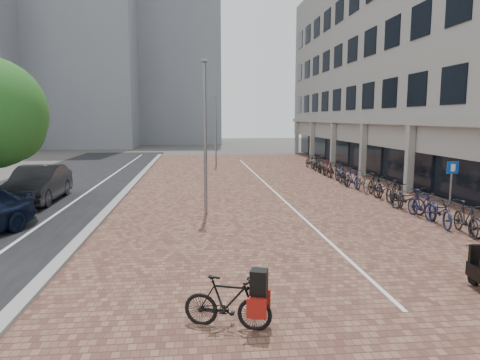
# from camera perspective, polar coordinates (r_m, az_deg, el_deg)

# --- Properties ---
(ground) EXTENTS (140.00, 140.00, 0.00)m
(ground) POSITION_cam_1_polar(r_m,az_deg,el_deg) (11.13, 3.24, -11.01)
(ground) COLOR #474442
(ground) RESTS_ON ground
(plaza_brick) EXTENTS (14.50, 42.00, 0.04)m
(plaza_brick) POSITION_cam_1_polar(r_m,az_deg,el_deg) (22.97, 3.42, -1.02)
(plaza_brick) COLOR brown
(plaza_brick) RESTS_ON ground
(street_asphalt) EXTENTS (8.00, 50.00, 0.03)m
(street_asphalt) POSITION_cam_1_polar(r_m,az_deg,el_deg) (23.82, -23.69, -1.38)
(street_asphalt) COLOR black
(street_asphalt) RESTS_ON ground
(curb) EXTENTS (0.35, 42.00, 0.14)m
(curb) POSITION_cam_1_polar(r_m,az_deg,el_deg) (22.92, -14.38, -1.13)
(curb) COLOR gray
(curb) RESTS_ON ground
(lane_line) EXTENTS (0.12, 44.00, 0.00)m
(lane_line) POSITION_cam_1_polar(r_m,az_deg,el_deg) (23.29, -19.01, -1.30)
(lane_line) COLOR white
(lane_line) RESTS_ON street_asphalt
(parking_line) EXTENTS (0.10, 30.00, 0.00)m
(parking_line) POSITION_cam_1_polar(r_m,az_deg,el_deg) (23.00, 3.91, -0.95)
(parking_line) COLOR white
(parking_line) RESTS_ON plaza_brick
(office_building) EXTENTS (8.40, 40.00, 15.00)m
(office_building) POSITION_cam_1_polar(r_m,az_deg,el_deg) (30.56, 23.88, 16.46)
(office_building) COLOR gray
(office_building) RESTS_ON ground
(bg_towers) EXTENTS (33.00, 23.00, 32.00)m
(bg_towers) POSITION_cam_1_polar(r_m,az_deg,el_deg) (61.53, -18.55, 17.33)
(bg_towers) COLOR gray
(bg_towers) RESTS_ON ground
(car_dark) EXTENTS (1.75, 4.84, 1.59)m
(car_dark) POSITION_cam_1_polar(r_m,az_deg,el_deg) (20.90, -24.87, -0.50)
(car_dark) COLOR black
(car_dark) RESTS_ON ground
(hero_bike) EXTENTS (1.63, 0.91, 1.11)m
(hero_bike) POSITION_cam_1_polar(r_m,az_deg,el_deg) (7.83, -1.65, -15.60)
(hero_bike) COLOR black
(hero_bike) RESTS_ON ground
(parking_sign) EXTENTS (0.44, 0.09, 2.10)m
(parking_sign) POSITION_cam_1_polar(r_m,az_deg,el_deg) (17.48, 25.89, -0.18)
(parking_sign) COLOR slate
(parking_sign) RESTS_ON ground
(lamp_near) EXTENTS (0.12, 0.12, 5.70)m
(lamp_near) POSITION_cam_1_polar(r_m,az_deg,el_deg) (16.22, -4.57, 5.27)
(lamp_near) COLOR slate
(lamp_near) RESTS_ON ground
(lamp_far) EXTENTS (0.12, 0.12, 5.23)m
(lamp_far) POSITION_cam_1_polar(r_m,az_deg,el_deg) (32.71, -3.18, 6.28)
(lamp_far) COLOR gray
(lamp_far) RESTS_ON ground
(bike_row) EXTENTS (1.22, 21.44, 1.05)m
(bike_row) POSITION_cam_1_polar(r_m,az_deg,el_deg) (22.82, 15.42, -0.07)
(bike_row) COLOR black
(bike_row) RESTS_ON ground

